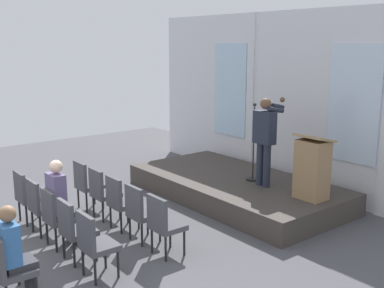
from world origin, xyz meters
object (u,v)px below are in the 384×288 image
at_px(chair_r0_c4, 163,222).
at_px(chair_r1_c2, 56,214).
at_px(chair_r1_c0, 27,194).
at_px(speaker, 265,135).
at_px(chair_r1_c4, 94,241).
at_px(chair_r0_c0, 86,182).
at_px(chair_r0_c2, 120,200).
at_px(chair_r0_c1, 102,190).
at_px(chair_r1_c1, 40,203).
at_px(lectern, 312,168).
at_px(audience_r1_c2, 60,199).
at_px(mic_stand, 253,164).
at_px(chair_r1_c3, 74,227).
at_px(chair_r0_c3, 140,210).
at_px(audience_r2_c4, 14,250).
at_px(chair_r2_c4, 8,266).

bearing_deg(chair_r0_c4, chair_r1_c2, -138.68).
bearing_deg(chair_r1_c0, speaker, 62.83).
bearing_deg(chair_r1_c4, chair_r0_c0, 156.27).
distance_m(speaker, chair_r0_c0, 3.50).
distance_m(speaker, chair_r0_c2, 2.97).
relative_size(chair_r0_c1, chair_r1_c0, 1.00).
bearing_deg(chair_r1_c1, speaker, 70.82).
bearing_deg(lectern, chair_r0_c1, -130.34).
bearing_deg(chair_r0_c1, audience_r1_c2, -58.58).
xyz_separation_m(mic_stand, chair_r1_c3, (0.33, -3.99, -0.23)).
xyz_separation_m(chair_r0_c4, chair_r1_c0, (-2.56, -1.13, 0.00)).
distance_m(speaker, chair_r1_c2, 4.03).
distance_m(chair_r0_c0, chair_r0_c4, 2.56).
height_order(chair_r1_c2, audience_r1_c2, audience_r1_c2).
distance_m(chair_r0_c3, audience_r2_c4, 2.27).
relative_size(chair_r1_c1, audience_r2_c4, 0.74).
bearing_deg(chair_r0_c4, chair_r1_c1, -149.62).
bearing_deg(audience_r1_c2, chair_r1_c4, -3.48).
bearing_deg(speaker, chair_r0_c4, -78.17).
xyz_separation_m(chair_r1_c3, chair_r2_c4, (0.64, -1.13, 0.00)).
distance_m(mic_stand, chair_r1_c1, 4.10).
bearing_deg(chair_r1_c0, chair_r1_c2, 0.00).
height_order(speaker, audience_r1_c2, speaker).
bearing_deg(audience_r1_c2, mic_stand, 85.41).
xyz_separation_m(chair_r0_c2, chair_r1_c4, (1.28, -1.13, 0.00)).
xyz_separation_m(chair_r0_c2, audience_r2_c4, (1.28, -2.17, 0.18)).
relative_size(chair_r1_c2, chair_r1_c4, 1.00).
relative_size(chair_r0_c3, audience_r1_c2, 0.68).
xyz_separation_m(speaker, chair_r0_c0, (-1.99, -2.75, -0.88)).
relative_size(chair_r0_c3, chair_r1_c1, 1.00).
height_order(speaker, chair_r1_c1, speaker).
height_order(chair_r0_c1, chair_r1_c4, same).
relative_size(mic_stand, chair_r0_c1, 1.65).
height_order(mic_stand, chair_r2_c4, mic_stand).
bearing_deg(chair_r0_c3, chair_r0_c4, 0.00).
relative_size(chair_r1_c0, chair_r1_c3, 1.00).
relative_size(chair_r0_c2, chair_r1_c4, 1.00).
xyz_separation_m(chair_r1_c1, audience_r1_c2, (0.64, 0.08, 0.23)).
bearing_deg(chair_r1_c1, chair_r1_c0, 180.00).
relative_size(chair_r0_c0, chair_r1_c3, 1.00).
bearing_deg(chair_r1_c4, chair_r0_c2, 138.68).
relative_size(chair_r0_c2, chair_r1_c3, 1.00).
relative_size(chair_r1_c2, chair_r2_c4, 1.00).
bearing_deg(chair_r1_c4, chair_r0_c1, 149.62).
distance_m(chair_r1_c2, chair_r1_c4, 1.28).
bearing_deg(chair_r0_c2, audience_r1_c2, -90.00).
distance_m(chair_r0_c0, chair_r1_c4, 2.80).
bearing_deg(lectern, speaker, -175.40).
height_order(chair_r0_c4, chair_r1_c1, same).
relative_size(chair_r0_c2, chair_r1_c1, 1.00).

